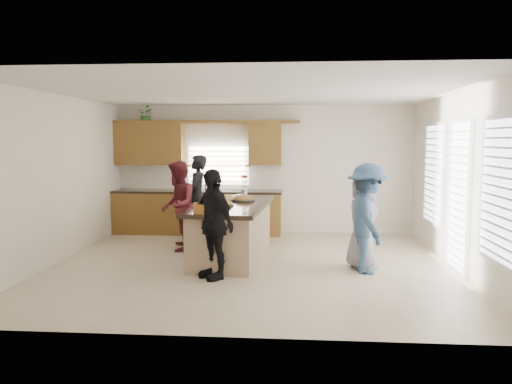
# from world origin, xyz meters

# --- Properties ---
(floor) EXTENTS (6.50, 6.50, 0.00)m
(floor) POSITION_xyz_m (0.00, 0.00, 0.00)
(floor) COLOR beige
(floor) RESTS_ON ground
(room_shell) EXTENTS (6.52, 6.02, 2.81)m
(room_shell) POSITION_xyz_m (0.00, 0.00, 1.90)
(room_shell) COLOR silver
(room_shell) RESTS_ON ground
(back_cabinetry) EXTENTS (4.08, 0.66, 2.46)m
(back_cabinetry) POSITION_xyz_m (-1.47, 2.73, 0.91)
(back_cabinetry) COLOR brown
(back_cabinetry) RESTS_ON ground
(right_wall_glazing) EXTENTS (0.06, 4.00, 2.25)m
(right_wall_glazing) POSITION_xyz_m (3.22, -0.13, 1.34)
(right_wall_glazing) COLOR white
(right_wall_glazing) RESTS_ON ground
(island) EXTENTS (1.34, 2.78, 0.95)m
(island) POSITION_xyz_m (-0.38, 0.51, 0.45)
(island) COLOR tan
(island) RESTS_ON ground
(platter_front) EXTENTS (0.40, 0.40, 0.16)m
(platter_front) POSITION_xyz_m (-0.52, 0.23, 0.98)
(platter_front) COLOR black
(platter_front) RESTS_ON island
(platter_mid) EXTENTS (0.40, 0.40, 0.16)m
(platter_mid) POSITION_xyz_m (-0.22, 0.90, 0.98)
(platter_mid) COLOR black
(platter_mid) RESTS_ON island
(platter_back) EXTENTS (0.41, 0.41, 0.16)m
(platter_back) POSITION_xyz_m (-0.55, 0.92, 0.98)
(platter_back) COLOR black
(platter_back) RESTS_ON island
(salad_bowl) EXTENTS (0.40, 0.40, 0.14)m
(salad_bowl) POSITION_xyz_m (-0.63, -0.60, 1.03)
(salad_bowl) COLOR #BA6622
(salad_bowl) RESTS_ON island
(clear_cup) EXTENTS (0.07, 0.07, 0.09)m
(clear_cup) POSITION_xyz_m (-0.06, -0.62, 1.00)
(clear_cup) COLOR white
(clear_cup) RESTS_ON island
(plate_stack) EXTENTS (0.24, 0.24, 0.05)m
(plate_stack) POSITION_xyz_m (-0.32, 1.44, 0.98)
(plate_stack) COLOR #B586C4
(plate_stack) RESTS_ON island
(flower_vase) EXTENTS (0.14, 0.14, 0.41)m
(flower_vase) POSITION_xyz_m (-0.29, 1.67, 1.17)
(flower_vase) COLOR silver
(flower_vase) RESTS_ON island
(potted_plant) EXTENTS (0.42, 0.39, 0.39)m
(potted_plant) POSITION_xyz_m (-2.55, 2.82, 2.59)
(potted_plant) COLOR #37752E
(potted_plant) RESTS_ON back_cabinetry
(woman_left_back) EXTENTS (0.44, 0.65, 1.74)m
(woman_left_back) POSITION_xyz_m (-1.29, 1.98, 0.87)
(woman_left_back) COLOR black
(woman_left_back) RESTS_ON ground
(woman_left_mid) EXTENTS (0.75, 0.90, 1.66)m
(woman_left_mid) POSITION_xyz_m (-1.46, 1.04, 0.83)
(woman_left_mid) COLOR #591A21
(woman_left_mid) RESTS_ON ground
(woman_left_front) EXTENTS (0.93, 0.98, 1.63)m
(woman_left_front) POSITION_xyz_m (-0.51, -0.79, 0.81)
(woman_left_front) COLOR black
(woman_left_front) RESTS_ON ground
(woman_right_back) EXTENTS (0.73, 1.15, 1.70)m
(woman_right_back) POSITION_xyz_m (1.81, -0.29, 0.85)
(woman_right_back) COLOR #345171
(woman_right_back) RESTS_ON ground
(woman_right_front) EXTENTS (0.69, 0.85, 1.50)m
(woman_right_front) POSITION_xyz_m (1.77, -0.06, 0.75)
(woman_right_front) COLOR slate
(woman_right_front) RESTS_ON ground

